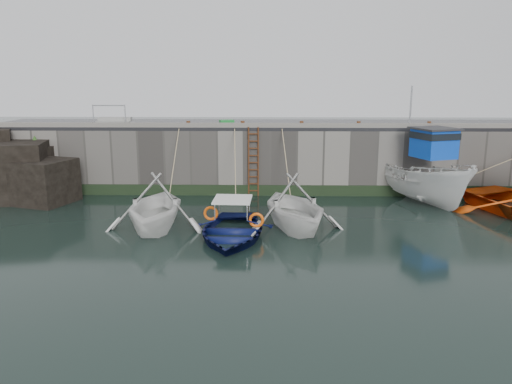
{
  "coord_description": "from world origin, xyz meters",
  "views": [
    {
      "loc": [
        -1.39,
        -12.71,
        5.29
      ],
      "look_at": [
        -1.78,
        5.4,
        1.2
      ],
      "focal_mm": 35.0,
      "sensor_mm": 36.0,
      "label": 1
    }
  ],
  "objects_px": {
    "ladder": "(253,162)",
    "bollard_d": "(359,124)",
    "fish_crate": "(227,123)",
    "bollard_e": "(429,124)",
    "boat_near_blacktrim": "(294,229)",
    "boat_near_blue": "(232,237)",
    "boat_far_white": "(423,179)",
    "bollard_a": "(188,124)",
    "bollard_b": "(243,124)",
    "boat_near_white": "(156,228)",
    "bollard_c": "(302,124)"
  },
  "relations": [
    {
      "from": "ladder",
      "to": "bollard_d",
      "type": "height_order",
      "value": "bollard_d"
    },
    {
      "from": "fish_crate",
      "to": "bollard_e",
      "type": "xyz_separation_m",
      "value": [
        9.29,
        -0.74,
        0.0
      ]
    },
    {
      "from": "boat_near_blacktrim",
      "to": "fish_crate",
      "type": "xyz_separation_m",
      "value": [
        -2.9,
        6.29,
        3.3
      ]
    },
    {
      "from": "boat_near_blue",
      "to": "ladder",
      "type": "bearing_deg",
      "value": 86.46
    },
    {
      "from": "boat_far_white",
      "to": "bollard_a",
      "type": "xyz_separation_m",
      "value": [
        -10.55,
        1.14,
        2.29
      ]
    },
    {
      "from": "bollard_b",
      "to": "boat_near_blue",
      "type": "bearing_deg",
      "value": -90.79
    },
    {
      "from": "boat_near_white",
      "to": "boat_far_white",
      "type": "xyz_separation_m",
      "value": [
        10.96,
        4.46,
        1.01
      ]
    },
    {
      "from": "boat_far_white",
      "to": "bollard_e",
      "type": "distance_m",
      "value": 2.6
    },
    {
      "from": "boat_near_blue",
      "to": "bollard_c",
      "type": "distance_m",
      "value": 7.86
    },
    {
      "from": "ladder",
      "to": "bollard_d",
      "type": "bearing_deg",
      "value": 4.0
    },
    {
      "from": "bollard_b",
      "to": "ladder",
      "type": "bearing_deg",
      "value": -33.86
    },
    {
      "from": "boat_near_blue",
      "to": "bollard_c",
      "type": "bearing_deg",
      "value": 68.84
    },
    {
      "from": "bollard_c",
      "to": "bollard_e",
      "type": "height_order",
      "value": "same"
    },
    {
      "from": "boat_far_white",
      "to": "bollard_d",
      "type": "height_order",
      "value": "boat_far_white"
    },
    {
      "from": "boat_near_blacktrim",
      "to": "bollard_d",
      "type": "xyz_separation_m",
      "value": [
        3.19,
        5.55,
        3.3
      ]
    },
    {
      "from": "boat_far_white",
      "to": "bollard_b",
      "type": "xyz_separation_m",
      "value": [
        -8.05,
        1.14,
        2.29
      ]
    },
    {
      "from": "boat_near_white",
      "to": "bollard_c",
      "type": "distance_m",
      "value": 8.58
    },
    {
      "from": "ladder",
      "to": "bollard_d",
      "type": "distance_m",
      "value": 5.11
    },
    {
      "from": "ladder",
      "to": "bollard_a",
      "type": "height_order",
      "value": "bollard_a"
    },
    {
      "from": "ladder",
      "to": "boat_far_white",
      "type": "height_order",
      "value": "boat_far_white"
    },
    {
      "from": "boat_near_blue",
      "to": "boat_near_blacktrim",
      "type": "relative_size",
      "value": 1.01
    },
    {
      "from": "boat_near_blacktrim",
      "to": "fish_crate",
      "type": "distance_m",
      "value": 7.67
    },
    {
      "from": "ladder",
      "to": "boat_far_white",
      "type": "distance_m",
      "value": 7.61
    },
    {
      "from": "boat_far_white",
      "to": "fish_crate",
      "type": "height_order",
      "value": "boat_far_white"
    },
    {
      "from": "ladder",
      "to": "boat_near_white",
      "type": "distance_m",
      "value": 6.47
    },
    {
      "from": "boat_near_blue",
      "to": "bollard_b",
      "type": "height_order",
      "value": "bollard_b"
    },
    {
      "from": "bollard_d",
      "to": "bollard_a",
      "type": "bearing_deg",
      "value": 180.0
    },
    {
      "from": "bollard_d",
      "to": "bollard_e",
      "type": "bearing_deg",
      "value": 0.0
    },
    {
      "from": "fish_crate",
      "to": "ladder",
      "type": "bearing_deg",
      "value": -59.22
    },
    {
      "from": "boat_far_white",
      "to": "bollard_d",
      "type": "relative_size",
      "value": 23.49
    },
    {
      "from": "boat_far_white",
      "to": "bollard_e",
      "type": "xyz_separation_m",
      "value": [
        0.45,
        1.14,
        2.29
      ]
    },
    {
      "from": "fish_crate",
      "to": "bollard_d",
      "type": "distance_m",
      "value": 6.14
    },
    {
      "from": "bollard_d",
      "to": "bollard_e",
      "type": "height_order",
      "value": "same"
    },
    {
      "from": "boat_far_white",
      "to": "bollard_a",
      "type": "distance_m",
      "value": 10.85
    },
    {
      "from": "bollard_d",
      "to": "ladder",
      "type": "bearing_deg",
      "value": -176.0
    },
    {
      "from": "boat_near_white",
      "to": "bollard_b",
      "type": "distance_m",
      "value": 7.12
    },
    {
      "from": "ladder",
      "to": "boat_near_blacktrim",
      "type": "height_order",
      "value": "ladder"
    },
    {
      "from": "fish_crate",
      "to": "bollard_e",
      "type": "height_order",
      "value": "bollard_e"
    },
    {
      "from": "boat_near_blue",
      "to": "boat_far_white",
      "type": "relative_size",
      "value": 0.68
    },
    {
      "from": "boat_near_blacktrim",
      "to": "bollard_e",
      "type": "relative_size",
      "value": 15.7
    },
    {
      "from": "boat_near_blue",
      "to": "bollard_e",
      "type": "height_order",
      "value": "bollard_e"
    },
    {
      "from": "boat_far_white",
      "to": "bollard_a",
      "type": "height_order",
      "value": "boat_far_white"
    },
    {
      "from": "ladder",
      "to": "bollard_c",
      "type": "relative_size",
      "value": 11.43
    },
    {
      "from": "ladder",
      "to": "bollard_b",
      "type": "bearing_deg",
      "value": 146.14
    },
    {
      "from": "bollard_e",
      "to": "bollard_c",
      "type": "bearing_deg",
      "value": 180.0
    },
    {
      "from": "boat_far_white",
      "to": "bollard_a",
      "type": "relative_size",
      "value": 23.49
    },
    {
      "from": "boat_near_blacktrim",
      "to": "bollard_c",
      "type": "height_order",
      "value": "bollard_c"
    },
    {
      "from": "boat_far_white",
      "to": "fish_crate",
      "type": "distance_m",
      "value": 9.32
    },
    {
      "from": "boat_near_blue",
      "to": "bollard_e",
      "type": "relative_size",
      "value": 15.93
    },
    {
      "from": "ladder",
      "to": "bollard_a",
      "type": "bearing_deg",
      "value": 173.62
    }
  ]
}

